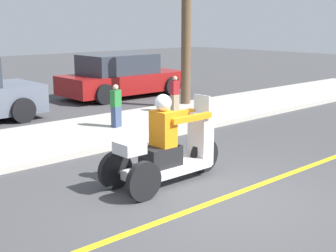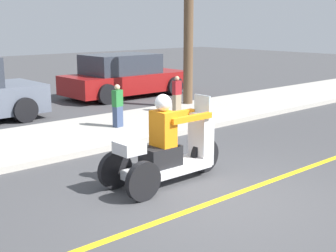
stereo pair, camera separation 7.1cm
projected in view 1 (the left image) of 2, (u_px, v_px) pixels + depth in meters
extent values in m
plane|color=#424244|center=(219.00, 200.00, 6.73)|extent=(60.00, 60.00, 0.00)
cube|color=gold|center=(217.00, 201.00, 6.69)|extent=(24.00, 0.12, 0.01)
cube|color=#B2ADA3|center=(60.00, 138.00, 10.05)|extent=(28.00, 2.80, 0.12)
cylinder|color=black|center=(204.00, 155.00, 7.93)|extent=(0.58, 0.10, 0.58)
cylinder|color=black|center=(144.00, 181.00, 6.64)|extent=(0.58, 0.10, 0.58)
cylinder|color=black|center=(115.00, 170.00, 7.14)|extent=(0.58, 0.10, 0.58)
cube|color=silver|center=(168.00, 169.00, 7.40)|extent=(1.51, 0.48, 0.15)
cube|color=black|center=(161.00, 156.00, 7.26)|extent=(0.60, 0.38, 0.32)
cube|color=silver|center=(201.00, 139.00, 7.80)|extent=(0.24, 0.38, 0.87)
cube|color=silver|center=(202.00, 104.00, 7.69)|extent=(0.03, 0.35, 0.30)
cube|color=silver|center=(130.00, 148.00, 6.81)|extent=(0.36, 0.38, 0.18)
cube|color=orange|center=(163.00, 129.00, 7.19)|extent=(0.26, 0.38, 0.55)
sphere|color=white|center=(163.00, 103.00, 7.11)|extent=(0.26, 0.26, 0.26)
cube|color=#38476B|center=(175.00, 156.00, 7.29)|extent=(0.14, 0.14, 0.32)
cube|color=#38476B|center=(164.00, 153.00, 7.46)|extent=(0.14, 0.14, 0.32)
cube|color=orange|center=(192.00, 118.00, 7.29)|extent=(0.83, 0.09, 0.09)
cube|color=orange|center=(174.00, 114.00, 7.58)|extent=(0.83, 0.09, 0.09)
cube|color=#38476B|center=(116.00, 117.00, 10.80)|extent=(0.24, 0.19, 0.48)
cube|color=#267233|center=(116.00, 98.00, 10.71)|extent=(0.26, 0.19, 0.38)
sphere|color=beige|center=(116.00, 87.00, 10.65)|extent=(0.13, 0.13, 0.13)
cube|color=gray|center=(175.00, 103.00, 12.63)|extent=(0.21, 0.14, 0.47)
cube|color=maroon|center=(175.00, 88.00, 12.54)|extent=(0.23, 0.14, 0.37)
sphere|color=tan|center=(175.00, 78.00, 12.48)|extent=(0.13, 0.13, 0.13)
cylinder|color=black|center=(23.00, 110.00, 11.82)|extent=(0.64, 0.22, 0.64)
cube|color=maroon|center=(124.00, 82.00, 15.95)|extent=(4.35, 1.79, 0.62)
cube|color=#2D333D|center=(118.00, 64.00, 15.67)|extent=(2.39, 1.61, 0.65)
cylinder|color=black|center=(172.00, 86.00, 16.26)|extent=(0.64, 0.22, 0.64)
cylinder|color=black|center=(140.00, 81.00, 17.56)|extent=(0.64, 0.22, 0.64)
cylinder|color=black|center=(104.00, 94.00, 14.41)|extent=(0.64, 0.22, 0.64)
cylinder|color=black|center=(74.00, 88.00, 15.71)|extent=(0.64, 0.22, 0.64)
cylinder|color=brown|center=(186.00, 44.00, 13.62)|extent=(0.28, 0.28, 3.52)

